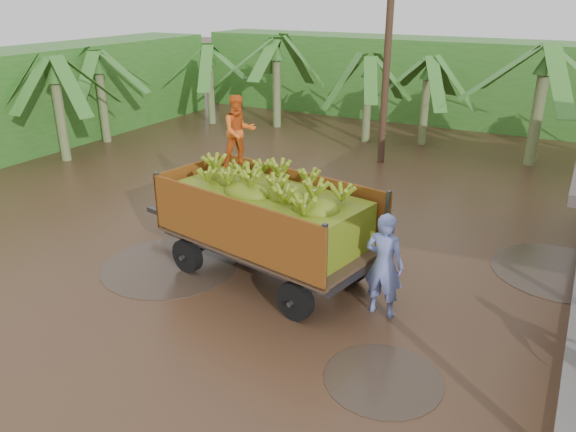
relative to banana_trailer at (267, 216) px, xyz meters
The scene contains 7 objects.
ground 1.77m from the banana_trailer, 48.94° to the left, with size 100.00×100.00×0.00m, color black.
hedge_north 16.92m from the banana_trailer, 94.23° to the left, with size 22.00×3.00×3.60m, color #2D661E.
hedge_west 14.12m from the banana_trailer, 159.84° to the left, with size 3.00×18.00×3.60m, color #2D661E.
banana_trailer is the anchor object (origin of this frame).
man_blue 2.66m from the banana_trailer, ahead, with size 0.73×0.48×2.01m, color #6A79C2.
utility_pole 9.45m from the banana_trailer, 94.61° to the left, with size 1.20×0.24×7.47m.
banana_plants 8.81m from the banana_trailer, 131.01° to the left, with size 21.19×20.38×4.16m.
Camera 1 is at (4.64, -9.96, 5.65)m, focal length 35.00 mm.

